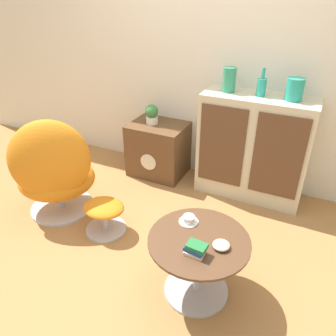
# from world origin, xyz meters

# --- Properties ---
(ground_plane) EXTENTS (12.00, 12.00, 0.00)m
(ground_plane) POSITION_xyz_m (0.00, 0.00, 0.00)
(ground_plane) COLOR #A87542
(wall_back) EXTENTS (6.40, 0.06, 2.60)m
(wall_back) POSITION_xyz_m (0.00, 1.44, 1.30)
(wall_back) COLOR silver
(wall_back) RESTS_ON ground_plane
(sideboard) EXTENTS (0.97, 0.39, 0.97)m
(sideboard) POSITION_xyz_m (0.55, 1.22, 0.49)
(sideboard) COLOR beige
(sideboard) RESTS_ON ground_plane
(tv_console) EXTENTS (0.57, 0.45, 0.56)m
(tv_console) POSITION_xyz_m (-0.42, 1.19, 0.28)
(tv_console) COLOR brown
(tv_console) RESTS_ON ground_plane
(egg_chair) EXTENTS (0.88, 0.86, 0.91)m
(egg_chair) POSITION_xyz_m (-0.89, 0.18, 0.43)
(egg_chair) COLOR #B7B7BC
(egg_chair) RESTS_ON ground_plane
(ottoman) EXTENTS (0.34, 0.34, 0.28)m
(ottoman) POSITION_xyz_m (-0.38, 0.14, 0.18)
(ottoman) COLOR #B7B7BC
(ottoman) RESTS_ON ground_plane
(coffee_table) EXTENTS (0.63, 0.63, 0.46)m
(coffee_table) POSITION_xyz_m (0.53, -0.11, 0.29)
(coffee_table) COLOR #B7B7BC
(coffee_table) RESTS_ON ground_plane
(vase_leftmost) EXTENTS (0.11, 0.11, 0.21)m
(vase_leftmost) POSITION_xyz_m (0.27, 1.22, 1.08)
(vase_leftmost) COLOR #2D8E6B
(vase_leftmost) RESTS_ON sideboard
(vase_inner_left) EXTENTS (0.08, 0.08, 0.23)m
(vase_inner_left) POSITION_xyz_m (0.55, 1.22, 1.05)
(vase_inner_left) COLOR teal
(vase_inner_left) RESTS_ON sideboard
(vase_inner_right) EXTENTS (0.14, 0.14, 0.18)m
(vase_inner_right) POSITION_xyz_m (0.81, 1.22, 1.06)
(vase_inner_right) COLOR teal
(vase_inner_right) RESTS_ON sideboard
(potted_plant) EXTENTS (0.13, 0.13, 0.20)m
(potted_plant) POSITION_xyz_m (-0.49, 1.19, 0.66)
(potted_plant) COLOR silver
(potted_plant) RESTS_ON tv_console
(teacup) EXTENTS (0.13, 0.13, 0.05)m
(teacup) POSITION_xyz_m (0.41, 0.02, 0.47)
(teacup) COLOR white
(teacup) RESTS_ON coffee_table
(book_stack) EXTENTS (0.13, 0.09, 0.07)m
(book_stack) POSITION_xyz_m (0.55, -0.23, 0.49)
(book_stack) COLOR beige
(book_stack) RESTS_ON coffee_table
(bowl) EXTENTS (0.10, 0.10, 0.04)m
(bowl) POSITION_xyz_m (0.67, -0.12, 0.47)
(bowl) COLOR beige
(bowl) RESTS_ON coffee_table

